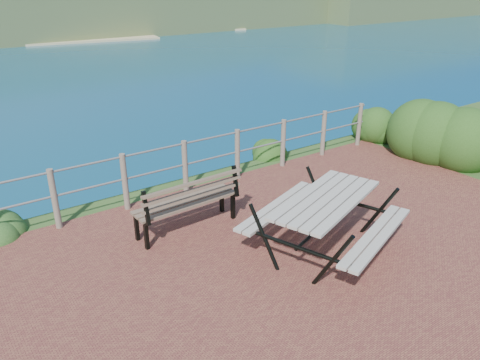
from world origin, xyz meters
name	(u,v)px	position (x,y,z in m)	size (l,w,h in m)	color
ground	(310,282)	(0.00, 0.00, 0.00)	(10.00, 7.00, 0.12)	brown
safety_railing	(185,164)	(0.00, 3.35, 0.57)	(9.40, 0.10, 1.00)	#6B5B4C
picnic_table	(325,218)	(0.68, 0.48, 0.53)	(2.12, 1.62, 0.83)	#A49E93
park_bench	(186,194)	(-0.64, 2.15, 0.63)	(1.70, 0.49, 0.95)	brown
shrub_right_front	(446,156)	(5.71, 1.73, 0.00)	(1.50, 1.50, 2.13)	#244816
shrub_right_edge	(369,140)	(5.12, 3.44, 0.00)	(0.95, 0.95, 1.36)	#244816
shrub_lip_west	(1,233)	(-3.10, 3.73, 0.00)	(0.74, 0.74, 0.47)	#28521E
shrub_lip_east	(270,152)	(2.63, 4.17, 0.00)	(0.83, 0.83, 0.59)	#244816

